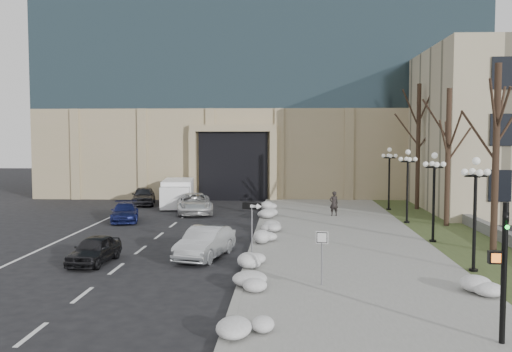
# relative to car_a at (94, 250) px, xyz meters

# --- Properties ---
(ground) EXTENTS (160.00, 160.00, 0.00)m
(ground) POSITION_rel_car_a_xyz_m (7.77, -6.98, -0.61)
(ground) COLOR black
(ground) RESTS_ON ground
(sidewalk) EXTENTS (9.00, 40.00, 0.12)m
(sidewalk) POSITION_rel_car_a_xyz_m (11.27, 7.02, -0.55)
(sidewalk) COLOR gray
(sidewalk) RESTS_ON ground
(curb) EXTENTS (0.30, 40.00, 0.14)m
(curb) POSITION_rel_car_a_xyz_m (6.77, 7.02, -0.54)
(curb) COLOR gray
(curb) RESTS_ON ground
(grass_strip) EXTENTS (4.00, 40.00, 0.10)m
(grass_strip) POSITION_rel_car_a_xyz_m (17.77, 7.02, -0.56)
(grass_strip) COLOR #3B4723
(grass_strip) RESTS_ON ground
(stone_wall) EXTENTS (0.50, 30.00, 0.70)m
(stone_wall) POSITION_rel_car_a_xyz_m (19.77, 9.02, -0.26)
(stone_wall) COLOR slate
(stone_wall) RESTS_ON ground
(office_tower) EXTENTS (40.00, 24.70, 36.00)m
(office_tower) POSITION_rel_car_a_xyz_m (5.77, 36.61, 17.88)
(office_tower) COLOR tan
(office_tower) RESTS_ON ground
(car_a) EXTENTS (1.73, 3.68, 1.22)m
(car_a) POSITION_rel_car_a_xyz_m (0.00, 0.00, 0.00)
(car_a) COLOR black
(car_a) RESTS_ON ground
(car_b) EXTENTS (2.47, 4.60, 1.44)m
(car_b) POSITION_rel_car_a_xyz_m (4.72, 1.33, 0.11)
(car_b) COLOR #B4B8BC
(car_b) RESTS_ON ground
(car_c) EXTENTS (2.66, 4.49, 1.22)m
(car_c) POSITION_rel_car_a_xyz_m (-2.19, 12.32, 0.00)
(car_c) COLOR navy
(car_c) RESTS_ON ground
(car_d) EXTENTS (3.50, 5.73, 1.48)m
(car_d) POSITION_rel_car_a_xyz_m (1.76, 16.28, 0.13)
(car_d) COLOR silver
(car_d) RESTS_ON ground
(car_e) EXTENTS (2.52, 4.60, 1.48)m
(car_e) POSITION_rel_car_a_xyz_m (-3.23, 21.29, 0.13)
(car_e) COLOR #303035
(car_e) RESTS_ON ground
(pedestrian) EXTENTS (0.71, 0.56, 1.70)m
(pedestrian) POSITION_rel_car_a_xyz_m (11.69, 14.88, 0.36)
(pedestrian) COLOR black
(pedestrian) RESTS_ON sidewalk
(box_truck) EXTENTS (2.99, 6.77, 2.08)m
(box_truck) POSITION_rel_car_a_xyz_m (-0.30, 20.62, 0.40)
(box_truck) COLOR white
(box_truck) RESTS_ON ground
(one_way_sign) EXTENTS (0.95, 0.48, 2.59)m
(one_way_sign) POSITION_rel_car_a_xyz_m (7.02, 1.19, 1.53)
(one_way_sign) COLOR slate
(one_way_sign) RESTS_ON ground
(keep_sign) EXTENTS (0.45, 0.14, 2.11)m
(keep_sign) POSITION_rel_car_a_xyz_m (9.76, -3.57, 0.95)
(keep_sign) COLOR slate
(keep_sign) RESTS_ON ground
(traffic_signal) EXTENTS (0.66, 0.88, 3.88)m
(traffic_signal) POSITION_rel_car_a_xyz_m (14.13, -9.26, 1.32)
(traffic_signal) COLOR black
(traffic_signal) RESTS_ON ground
(snow_clump_a) EXTENTS (1.10, 1.60, 0.36)m
(snow_clump_a) POSITION_rel_car_a_xyz_m (7.41, -9.04, -0.31)
(snow_clump_a) COLOR silver
(snow_clump_a) RESTS_ON sidewalk
(snow_clump_b) EXTENTS (1.10, 1.60, 0.36)m
(snow_clump_b) POSITION_rel_car_a_xyz_m (7.23, -4.21, -0.31)
(snow_clump_b) COLOR silver
(snow_clump_b) RESTS_ON sidewalk
(snow_clump_c) EXTENTS (1.10, 1.60, 0.36)m
(snow_clump_c) POSITION_rel_car_a_xyz_m (6.91, -0.52, -0.31)
(snow_clump_c) COLOR silver
(snow_clump_c) RESTS_ON sidewalk
(snow_clump_d) EXTENTS (1.10, 1.60, 0.36)m
(snow_clump_d) POSITION_rel_car_a_xyz_m (7.41, 5.03, -0.31)
(snow_clump_d) COLOR silver
(snow_clump_d) RESTS_ON sidewalk
(snow_clump_e) EXTENTS (1.10, 1.60, 0.36)m
(snow_clump_e) POSITION_rel_car_a_xyz_m (7.39, 8.57, -0.31)
(snow_clump_e) COLOR silver
(snow_clump_e) RESTS_ON sidewalk
(snow_clump_f) EXTENTS (1.10, 1.60, 0.36)m
(snow_clump_f) POSITION_rel_car_a_xyz_m (6.95, 14.01, -0.31)
(snow_clump_f) COLOR silver
(snow_clump_f) RESTS_ON sidewalk
(snow_clump_g) EXTENTS (1.10, 1.60, 0.36)m
(snow_clump_g) POSITION_rel_car_a_xyz_m (6.92, 18.19, -0.31)
(snow_clump_g) COLOR silver
(snow_clump_g) RESTS_ON sidewalk
(snow_clump_h) EXTENTS (1.10, 1.60, 0.36)m
(snow_clump_h) POSITION_rel_car_a_xyz_m (15.43, -4.54, -0.31)
(snow_clump_h) COLOR silver
(snow_clump_h) RESTS_ON sidewalk
(lamppost_a) EXTENTS (1.18, 1.18, 4.76)m
(lamppost_a) POSITION_rel_car_a_xyz_m (16.07, -0.98, 2.46)
(lamppost_a) COLOR black
(lamppost_a) RESTS_ON ground
(lamppost_b) EXTENTS (1.18, 1.18, 4.76)m
(lamppost_b) POSITION_rel_car_a_xyz_m (16.07, 5.52, 2.46)
(lamppost_b) COLOR black
(lamppost_b) RESTS_ON ground
(lamppost_c) EXTENTS (1.18, 1.18, 4.76)m
(lamppost_c) POSITION_rel_car_a_xyz_m (16.07, 12.02, 2.46)
(lamppost_c) COLOR black
(lamppost_c) RESTS_ON ground
(lamppost_d) EXTENTS (1.18, 1.18, 4.76)m
(lamppost_d) POSITION_rel_car_a_xyz_m (16.07, 18.52, 2.46)
(lamppost_d) COLOR black
(lamppost_d) RESTS_ON ground
(tree_near) EXTENTS (3.20, 3.20, 9.00)m
(tree_near) POSITION_rel_car_a_xyz_m (18.27, 3.02, 5.22)
(tree_near) COLOR black
(tree_near) RESTS_ON ground
(tree_mid) EXTENTS (3.20, 3.20, 8.50)m
(tree_mid) POSITION_rel_car_a_xyz_m (18.27, 11.02, 4.90)
(tree_mid) COLOR black
(tree_mid) RESTS_ON ground
(tree_far) EXTENTS (3.20, 3.20, 9.50)m
(tree_far) POSITION_rel_car_a_xyz_m (18.27, 19.02, 5.54)
(tree_far) COLOR black
(tree_far) RESTS_ON ground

